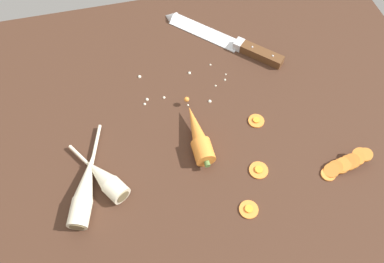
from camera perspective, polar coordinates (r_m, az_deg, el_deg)
ground_plane at (r=84.45cm, az=-0.32°, el=-0.12°), size 120.00×90.00×4.00cm
chefs_knife at (r=99.90cm, az=4.15°, el=14.23°), size 26.75×27.10×4.18cm
whole_carrot at (r=79.27cm, az=0.93°, el=-0.57°), size 4.43×18.01×4.20cm
parsnip_front at (r=76.69cm, az=-13.27°, el=-7.06°), size 11.48×15.63×4.00cm
parsnip_mid_left at (r=76.66cm, az=-16.09°, el=-8.59°), size 8.66×22.73×4.00cm
carrot_slice_stack at (r=83.03cm, az=22.54°, el=-4.56°), size 11.11×4.85×3.75cm
carrot_slice_stray_near at (r=78.53cm, az=10.19°, el=-5.80°), size 3.97×3.97×0.70cm
carrot_slice_stray_mid at (r=74.84cm, az=8.70°, el=-11.68°), size 3.79×3.79×0.70cm
carrot_slice_stray_far at (r=84.59cm, az=9.83°, el=1.68°), size 3.60×3.60×0.70cm
mince_crumbs at (r=88.93cm, az=-2.44°, el=6.74°), size 21.29×11.93×0.83cm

